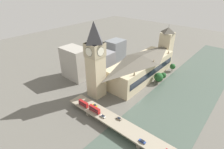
{
  "coord_description": "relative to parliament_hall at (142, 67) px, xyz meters",
  "views": [
    {
      "loc": [
        -72.1,
        148.48,
        99.15
      ],
      "look_at": [
        23.46,
        36.96,
        20.12
      ],
      "focal_mm": 28.0,
      "sensor_mm": 36.0,
      "label": 1
    }
  ],
  "objects": [
    {
      "name": "car_northbound_mid",
      "position": [
        -53.07,
        82.71,
        -7.55
      ],
      "size": [
        4.74,
        1.93,
        1.39
      ],
      "color": "navy",
      "rests_on": "road_bridge"
    },
    {
      "name": "car_southbound_mid",
      "position": [
        -16.93,
        82.02,
        -7.54
      ],
      "size": [
        4.73,
        1.93,
        1.41
      ],
      "color": "silver",
      "rests_on": "road_bridge"
    },
    {
      "name": "parliament_hall",
      "position": [
        0.0,
        0.0,
        0.0
      ],
      "size": [
        30.34,
        94.98,
        27.7
      ],
      "color": "#C1B28E",
      "rests_on": "ground_plane"
    },
    {
      "name": "ground_plane",
      "position": [
        -17.94,
        8.0,
        -13.77
      ],
      "size": [
        600.0,
        600.0,
        0.0
      ],
      "primitive_type": "plane",
      "color": "#605E56"
    },
    {
      "name": "city_block_east",
      "position": [
        57.22,
        47.93,
        3.95
      ],
      "size": [
        30.4,
        19.49,
        35.44
      ],
      "color": "#A39E93",
      "rests_on": "ground_plane"
    },
    {
      "name": "tree_embankment_mid",
      "position": [
        -20.96,
        -1.92,
        -6.78
      ],
      "size": [
        9.79,
        9.79,
        11.89
      ],
      "color": "brown",
      "rests_on": "ground_plane"
    },
    {
      "name": "river_water",
      "position": [
        -51.58,
        8.0,
        -13.62
      ],
      "size": [
        55.29,
        360.0,
        0.3
      ],
      "primitive_type": "cube",
      "color": "#47564C",
      "rests_on": "ground_plane"
    },
    {
      "name": "city_block_center",
      "position": [
        57.6,
        -23.62,
        -0.23
      ],
      "size": [
        19.65,
        24.65,
        27.08
      ],
      "color": "slate",
      "rests_on": "ground_plane"
    },
    {
      "name": "tree_embankment_near",
      "position": [
        -20.82,
        -38.98,
        -7.5
      ],
      "size": [
        6.78,
        6.78,
        9.69
      ],
      "color": "brown",
      "rests_on": "ground_plane"
    },
    {
      "name": "double_decker_bus_rear",
      "position": [
        4.78,
        82.75,
        -5.63
      ],
      "size": [
        10.0,
        2.46,
        4.73
      ],
      "color": "red",
      "rests_on": "road_bridge"
    },
    {
      "name": "clock_tower",
      "position": [
        13.72,
        58.15,
        24.01
      ],
      "size": [
        14.57,
        14.57,
        71.23
      ],
      "color": "#C1B28E",
      "rests_on": "ground_plane"
    },
    {
      "name": "road_bridge",
      "position": [
        -51.58,
        79.42,
        -9.29
      ],
      "size": [
        142.57,
        13.21,
        5.52
      ],
      "color": "gray",
      "rests_on": "ground_plane"
    },
    {
      "name": "double_decker_bus_mid",
      "position": [
        -7.59,
        81.84,
        -5.62
      ],
      "size": [
        10.88,
        2.5,
        4.77
      ],
      "color": "red",
      "rests_on": "road_bridge"
    },
    {
      "name": "city_block_west",
      "position": [
        46.12,
        13.64,
        -2.11
      ],
      "size": [
        20.74,
        22.5,
        23.33
      ],
      "color": "gray",
      "rests_on": "ground_plane"
    },
    {
      "name": "car_northbound_tail",
      "position": [
        -2.48,
        76.68,
        -7.57
      ],
      "size": [
        4.78,
        1.92,
        1.34
      ],
      "color": "gold",
      "rests_on": "road_bridge"
    },
    {
      "name": "car_southbound_tail",
      "position": [
        -27.99,
        75.92,
        -7.52
      ],
      "size": [
        4.58,
        1.81,
        1.49
      ],
      "color": "slate",
      "rests_on": "road_bridge"
    },
    {
      "name": "tree_embankment_far",
      "position": [
        -21.82,
        -11.66,
        -8.37
      ],
      "size": [
        6.64,
        6.64,
        8.74
      ],
      "color": "brown",
      "rests_on": "ground_plane"
    },
    {
      "name": "victoria_tower",
      "position": [
        0.06,
        -59.01,
        9.83
      ],
      "size": [
        15.03,
        15.03,
        51.19
      ],
      "color": "#C1B28E",
      "rests_on": "ground_plane"
    }
  ]
}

